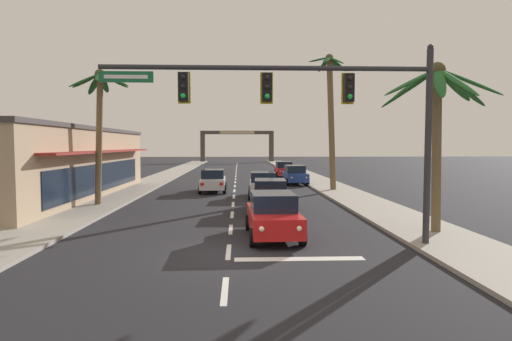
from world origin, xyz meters
TOP-DOWN VIEW (x-y plane):
  - ground_plane at (0.00, 0.00)m, footprint 220.00×220.00m
  - sidewalk_right at (7.80, 20.00)m, footprint 3.20×110.00m
  - sidewalk_left at (-7.80, 20.00)m, footprint 3.20×110.00m
  - lane_markings at (0.41, 19.60)m, footprint 4.28×86.45m
  - traffic_signal_mast at (3.01, 0.73)m, footprint 11.04×0.41m
  - sedan_lead_at_stop_bar at (1.63, 2.51)m, footprint 2.05×4.49m
  - sedan_third_in_queue at (1.98, 8.64)m, footprint 2.11×4.51m
  - sedan_fifth_in_queue at (1.96, 14.78)m, footprint 2.06×4.49m
  - sedan_oncoming_far at (-1.57, 18.04)m, footprint 1.99×4.47m
  - sedan_parked_nearest_kerb at (5.31, 23.81)m, footprint 2.03×4.48m
  - sedan_parked_mid_kerb at (5.25, 32.39)m, footprint 1.96×4.46m
  - palm_left_second at (-7.42, 10.81)m, footprint 3.50×3.48m
  - palm_right_nearest at (7.97, 2.68)m, footprint 4.40×4.40m
  - palm_right_second at (7.21, 18.09)m, footprint 3.13×3.04m
  - storefront_strip_left at (-12.11, 14.56)m, footprint 8.17×21.59m
  - town_gateway_arch at (0.00, 72.50)m, footprint 14.82×0.90m

SIDE VIEW (x-z plane):
  - ground_plane at x=0.00m, z-range 0.00..0.00m
  - lane_markings at x=0.41m, z-range 0.00..0.01m
  - sidewalk_right at x=7.80m, z-range 0.00..0.14m
  - sidewalk_left at x=-7.80m, z-range 0.00..0.14m
  - sedan_lead_at_stop_bar at x=1.63m, z-range 0.01..1.69m
  - sedan_third_in_queue at x=1.98m, z-range 0.01..1.69m
  - sedan_fifth_in_queue at x=1.96m, z-range 0.01..1.69m
  - sedan_oncoming_far at x=-1.57m, z-range 0.01..1.69m
  - sedan_parked_nearest_kerb at x=5.31m, z-range 0.01..1.69m
  - sedan_parked_mid_kerb at x=5.25m, z-range 0.01..1.69m
  - storefront_strip_left at x=-12.11m, z-range 0.00..4.65m
  - town_gateway_arch at x=0.00m, z-range 0.97..7.30m
  - traffic_signal_mast at x=3.01m, z-range 1.48..8.33m
  - palm_right_nearest at x=7.97m, z-range 1.61..8.25m
  - palm_left_second at x=-7.42m, z-range 1.73..9.44m
  - palm_right_second at x=7.21m, z-range 1.23..11.45m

